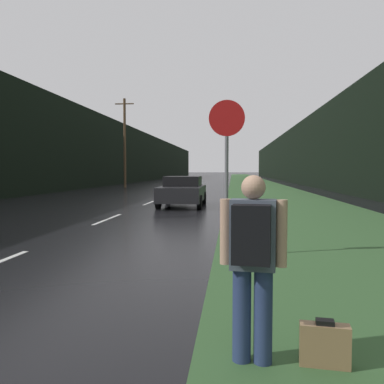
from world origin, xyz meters
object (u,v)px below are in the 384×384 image
hitchhiker_with_backpack (253,257)px  suitcase (325,346)px  car_passing_near (183,191)px  stop_sign (227,162)px

hitchhiker_with_backpack → suitcase: (0.61, 0.02, -0.74)m
hitchhiker_with_backpack → car_passing_near: size_ratio=0.38×
stop_sign → hitchhiker_with_backpack: (0.28, -4.32, -0.89)m
suitcase → car_passing_near: size_ratio=0.10×
stop_sign → hitchhiker_with_backpack: 4.42m
car_passing_near → hitchhiker_with_backpack: bearing=99.2°
stop_sign → suitcase: (0.89, -4.30, -1.63)m
hitchhiker_with_backpack → car_passing_near: bearing=106.2°
suitcase → car_passing_near: bearing=108.4°
suitcase → stop_sign: bearing=108.7°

